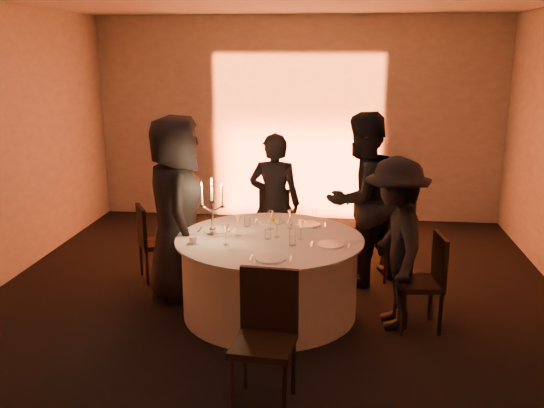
# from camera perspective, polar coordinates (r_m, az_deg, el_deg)

# --- Properties ---
(floor) EXTENTS (7.00, 7.00, 0.00)m
(floor) POSITION_cam_1_polar(r_m,az_deg,el_deg) (6.07, -0.22, -10.12)
(floor) COLOR black
(floor) RESTS_ON ground
(wall_back) EXTENTS (7.00, 0.00, 7.00)m
(wall_back) POSITION_cam_1_polar(r_m,az_deg,el_deg) (9.06, 2.42, 7.95)
(wall_back) COLOR #9F9B94
(wall_back) RESTS_ON floor
(wall_front) EXTENTS (7.00, 0.00, 7.00)m
(wall_front) POSITION_cam_1_polar(r_m,az_deg,el_deg) (2.32, -10.78, -11.94)
(wall_front) COLOR #9F9B94
(wall_front) RESTS_ON floor
(uplighter_fixture) EXTENTS (0.25, 0.12, 0.10)m
(uplighter_fixture) POSITION_cam_1_polar(r_m,az_deg,el_deg) (9.05, 2.18, -1.43)
(uplighter_fixture) COLOR black
(uplighter_fixture) RESTS_ON floor
(banquet_table) EXTENTS (1.80, 1.80, 0.77)m
(banquet_table) POSITION_cam_1_polar(r_m,az_deg,el_deg) (5.92, -0.22, -6.73)
(banquet_table) COLOR black
(banquet_table) RESTS_ON floor
(chair_left) EXTENTS (0.51, 0.51, 0.85)m
(chair_left) POSITION_cam_1_polar(r_m,az_deg,el_deg) (6.87, -11.32, -3.19)
(chair_left) COLOR black
(chair_left) RESTS_ON floor
(chair_back_left) EXTENTS (0.40, 0.41, 0.86)m
(chair_back_left) POSITION_cam_1_polar(r_m,az_deg,el_deg) (7.56, 0.36, -1.22)
(chair_back_left) COLOR black
(chair_back_left) RESTS_ON floor
(chair_back_right) EXTENTS (0.66, 0.66, 1.07)m
(chair_back_right) POSITION_cam_1_polar(r_m,az_deg,el_deg) (6.88, 11.18, -1.99)
(chair_back_right) COLOR black
(chair_back_right) RESTS_ON floor
(chair_right) EXTENTS (0.44, 0.44, 0.90)m
(chair_right) POSITION_cam_1_polar(r_m,az_deg,el_deg) (5.75, 14.41, -6.62)
(chair_right) COLOR black
(chair_right) RESTS_ON floor
(chair_front) EXTENTS (0.47, 0.47, 0.99)m
(chair_front) POSITION_cam_1_polar(r_m,az_deg,el_deg) (4.46, -0.57, -11.72)
(chair_front) COLOR black
(chair_front) RESTS_ON floor
(guest_left) EXTENTS (0.86, 1.07, 1.90)m
(guest_left) POSITION_cam_1_polar(r_m,az_deg,el_deg) (6.23, -8.98, -0.37)
(guest_left) COLOR black
(guest_left) RESTS_ON floor
(guest_back_left) EXTENTS (0.61, 0.43, 1.61)m
(guest_back_left) POSITION_cam_1_polar(r_m,az_deg,el_deg) (6.92, 0.25, 0.08)
(guest_back_left) COLOR black
(guest_back_left) RESTS_ON floor
(guest_back_right) EXTENTS (1.16, 1.15, 1.88)m
(guest_back_right) POSITION_cam_1_polar(r_m,az_deg,el_deg) (6.61, 8.39, 0.45)
(guest_back_right) COLOR black
(guest_back_right) RESTS_ON floor
(guest_right) EXTENTS (0.70, 1.09, 1.59)m
(guest_right) POSITION_cam_1_polar(r_m,az_deg,el_deg) (5.64, 11.51, -3.66)
(guest_right) COLOR black
(guest_right) RESTS_ON floor
(plate_left) EXTENTS (0.36, 0.26, 0.01)m
(plate_left) POSITION_cam_1_polar(r_m,az_deg,el_deg) (6.02, -5.23, -2.48)
(plate_left) COLOR white
(plate_left) RESTS_ON banquet_table
(plate_back_left) EXTENTS (0.36, 0.27, 0.08)m
(plate_back_left) POSITION_cam_1_polar(r_m,az_deg,el_deg) (6.29, -0.03, -1.56)
(plate_back_left) COLOR white
(plate_back_left) RESTS_ON banquet_table
(plate_back_right) EXTENTS (0.35, 0.25, 0.01)m
(plate_back_right) POSITION_cam_1_polar(r_m,az_deg,el_deg) (6.20, 3.44, -1.93)
(plate_back_right) COLOR white
(plate_back_right) RESTS_ON banquet_table
(plate_right) EXTENTS (0.36, 0.24, 0.01)m
(plate_right) POSITION_cam_1_polar(r_m,az_deg,el_deg) (5.59, 5.50, -3.82)
(plate_right) COLOR white
(plate_right) RESTS_ON banquet_table
(plate_front) EXTENTS (0.35, 0.27, 0.01)m
(plate_front) POSITION_cam_1_polar(r_m,az_deg,el_deg) (5.21, -0.12, -5.13)
(plate_front) COLOR white
(plate_front) RESTS_ON banquet_table
(coffee_cup) EXTENTS (0.11, 0.11, 0.07)m
(coffee_cup) POSITION_cam_1_polar(r_m,az_deg,el_deg) (5.65, -7.44, -3.42)
(coffee_cup) COLOR white
(coffee_cup) RESTS_ON banquet_table
(candelabra) EXTENTS (0.24, 0.12, 0.58)m
(candelabra) POSITION_cam_1_polar(r_m,az_deg,el_deg) (5.81, -5.64, -1.11)
(candelabra) COLOR silver
(candelabra) RESTS_ON banquet_table
(wine_glass_a) EXTENTS (0.07, 0.07, 0.19)m
(wine_glass_a) POSITION_cam_1_polar(r_m,az_deg,el_deg) (5.70, 2.73, -2.04)
(wine_glass_a) COLOR silver
(wine_glass_a) RESTS_ON banquet_table
(wine_glass_b) EXTENTS (0.07, 0.07, 0.19)m
(wine_glass_b) POSITION_cam_1_polar(r_m,az_deg,el_deg) (6.03, 1.74, -1.09)
(wine_glass_b) COLOR silver
(wine_glass_b) RESTS_ON banquet_table
(wine_glass_c) EXTENTS (0.07, 0.07, 0.19)m
(wine_glass_c) POSITION_cam_1_polar(r_m,az_deg,el_deg) (6.06, 4.02, -1.04)
(wine_glass_c) COLOR silver
(wine_glass_c) RESTS_ON banquet_table
(wine_glass_d) EXTENTS (0.07, 0.07, 0.19)m
(wine_glass_d) POSITION_cam_1_polar(r_m,az_deg,el_deg) (5.55, -4.38, -2.51)
(wine_glass_d) COLOR silver
(wine_glass_d) RESTS_ON banquet_table
(wine_glass_e) EXTENTS (0.07, 0.07, 0.19)m
(wine_glass_e) POSITION_cam_1_polar(r_m,az_deg,el_deg) (6.02, -0.11, -1.12)
(wine_glass_e) COLOR silver
(wine_glass_e) RESTS_ON banquet_table
(wine_glass_f) EXTENTS (0.07, 0.07, 0.19)m
(wine_glass_f) POSITION_cam_1_polar(r_m,az_deg,el_deg) (5.82, -3.25, -1.68)
(wine_glass_f) COLOR silver
(wine_glass_f) RESTS_ON banquet_table
(wine_glass_g) EXTENTS (0.07, 0.07, 0.19)m
(wine_glass_g) POSITION_cam_1_polar(r_m,az_deg,el_deg) (5.76, 0.47, -1.83)
(wine_glass_g) COLOR silver
(wine_glass_g) RESTS_ON banquet_table
(tumbler_a) EXTENTS (0.07, 0.07, 0.09)m
(tumbler_a) POSITION_cam_1_polar(r_m,az_deg,el_deg) (5.56, 1.94, -3.46)
(tumbler_a) COLOR silver
(tumbler_a) RESTS_ON banquet_table
(tumbler_b) EXTENTS (0.07, 0.07, 0.09)m
(tumbler_b) POSITION_cam_1_polar(r_m,az_deg,el_deg) (6.14, -2.35, -1.71)
(tumbler_b) COLOR silver
(tumbler_b) RESTS_ON banquet_table
(tumbler_c) EXTENTS (0.07, 0.07, 0.09)m
(tumbler_c) POSITION_cam_1_polar(r_m,az_deg,el_deg) (5.74, -0.39, -2.86)
(tumbler_c) COLOR silver
(tumbler_c) RESTS_ON banquet_table
(tumbler_d) EXTENTS (0.07, 0.07, 0.09)m
(tumbler_d) POSITION_cam_1_polar(r_m,az_deg,el_deg) (5.79, 1.95, -2.72)
(tumbler_d) COLOR silver
(tumbler_d) RESTS_ON banquet_table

